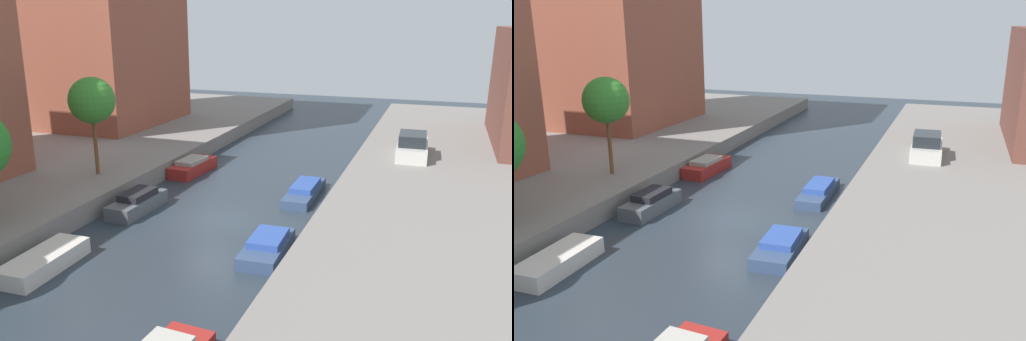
# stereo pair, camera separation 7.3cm
# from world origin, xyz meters

# --- Properties ---
(ground_plane) EXTENTS (84.00, 84.00, 0.00)m
(ground_plane) POSITION_xyz_m (0.00, 0.00, 0.00)
(ground_plane) COLOR #28333D
(street_tree_2) EXTENTS (2.39, 2.39, 5.14)m
(street_tree_2) POSITION_xyz_m (-7.30, 1.78, 4.92)
(street_tree_2) COLOR brown
(street_tree_2) RESTS_ON quay_left
(parked_car) EXTENTS (1.90, 4.36, 1.48)m
(parked_car) POSITION_xyz_m (8.24, 11.18, 1.62)
(parked_car) COLOR beige
(parked_car) RESTS_ON quay_right
(moored_boat_left_2) EXTENTS (1.51, 3.67, 0.65)m
(moored_boat_left_2) POSITION_xyz_m (-3.65, -6.64, 0.33)
(moored_boat_left_2) COLOR beige
(moored_boat_left_2) RESTS_ON ground_plane
(moored_boat_left_3) EXTENTS (1.41, 3.54, 1.01)m
(moored_boat_left_3) POSITION_xyz_m (-3.73, -0.14, 0.43)
(moored_boat_left_3) COLOR #4C5156
(moored_boat_left_3) RESTS_ON ground_plane
(moored_boat_left_4) EXTENTS (1.60, 3.83, 0.92)m
(moored_boat_left_4) POSITION_xyz_m (-4.14, 6.69, 0.40)
(moored_boat_left_4) COLOR maroon
(moored_boat_left_4) RESTS_ON ground_plane
(moored_boat_right_2) EXTENTS (1.66, 3.63, 0.74)m
(moored_boat_right_2) POSITION_xyz_m (3.69, -2.56, 0.32)
(moored_boat_right_2) COLOR #33476B
(moored_boat_right_2) RESTS_ON ground_plane
(moored_boat_right_3) EXTENTS (1.39, 4.55, 0.71)m
(moored_boat_right_3) POSITION_xyz_m (3.32, 4.72, 0.30)
(moored_boat_right_3) COLOR #33476B
(moored_boat_right_3) RESTS_ON ground_plane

